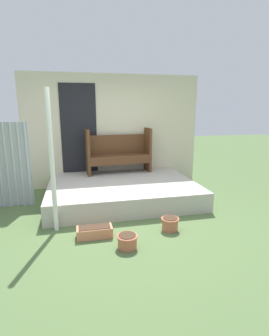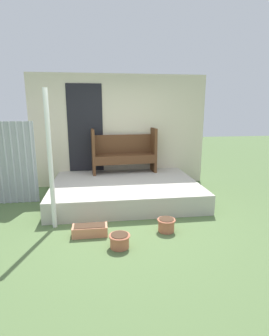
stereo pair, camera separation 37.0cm
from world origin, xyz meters
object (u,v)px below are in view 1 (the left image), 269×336
support_post (52,163)px  flower_pot_left (127,241)px  flower_pot_middle (170,223)px  bench (119,151)px  planter_box_rect (95,232)px

support_post → flower_pot_left: 1.56m
support_post → flower_pot_middle: size_ratio=7.51×
bench → planter_box_rect: 2.58m
bench → flower_pot_left: bench is taller
bench → flower_pot_middle: (0.41, -2.37, -0.76)m
flower_pot_left → flower_pot_middle: 0.84m
flower_pot_left → planter_box_rect: (-0.41, 0.40, -0.03)m
bench → planter_box_rect: size_ratio=2.90×
support_post → flower_pot_left: size_ratio=7.21×
bench → planter_box_rect: bench is taller
support_post → bench: 2.38m
support_post → flower_pot_left: (0.97, -0.76, -0.96)m
support_post → flower_pot_left: support_post is taller
bench → flower_pot_middle: bearing=-84.2°
flower_pot_left → flower_pot_middle: flower_pot_middle is taller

